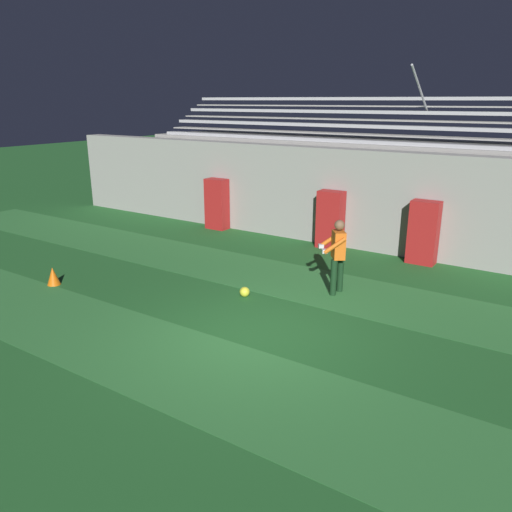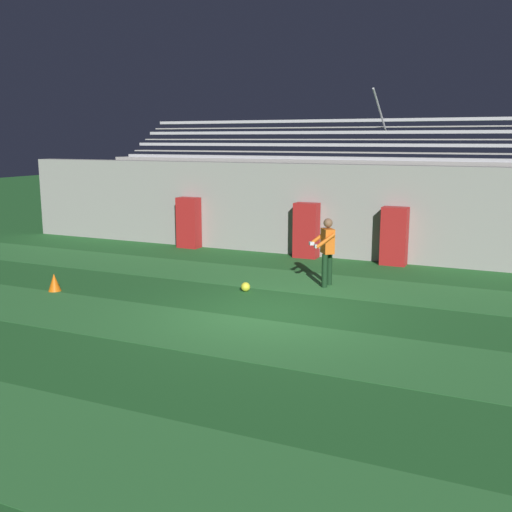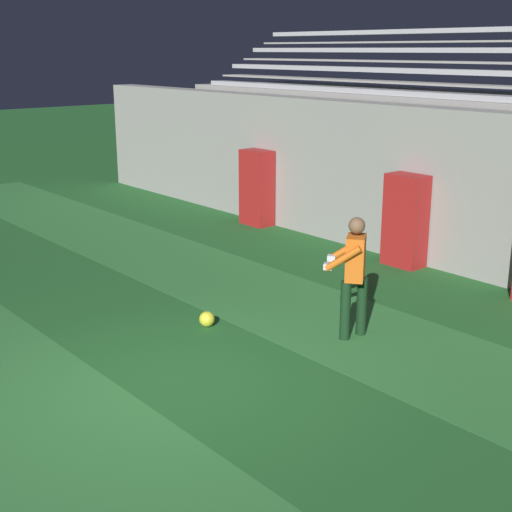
% 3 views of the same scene
% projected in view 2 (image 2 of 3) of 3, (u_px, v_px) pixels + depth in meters
% --- Properties ---
extents(ground_plane, '(80.00, 80.00, 0.00)m').
position_uv_depth(ground_plane, '(269.00, 314.00, 12.33)').
color(ground_plane, '#236028').
extents(turf_stripe_near, '(28.00, 2.23, 0.01)m').
position_uv_depth(turf_stripe_near, '(66.00, 448.00, 6.97)').
color(turf_stripe_near, '#337A38').
rests_on(turf_stripe_near, ground).
extents(turf_stripe_mid, '(28.00, 2.23, 0.01)m').
position_uv_depth(turf_stripe_mid, '(235.00, 335.00, 10.95)').
color(turf_stripe_mid, '#337A38').
rests_on(turf_stripe_mid, ground).
extents(turf_stripe_far, '(28.00, 2.23, 0.01)m').
position_uv_depth(turf_stripe_far, '(315.00, 283.00, 14.93)').
color(turf_stripe_far, '#337A38').
rests_on(turf_stripe_far, ground).
extents(back_wall, '(24.00, 0.60, 2.80)m').
position_uv_depth(back_wall, '(355.00, 212.00, 17.87)').
color(back_wall, '#999691').
rests_on(back_wall, ground).
extents(padding_pillar_gate_left, '(0.72, 0.44, 1.66)m').
position_uv_depth(padding_pillar_gate_left, '(306.00, 230.00, 18.02)').
color(padding_pillar_gate_left, '#B21E1E').
rests_on(padding_pillar_gate_left, ground).
extents(padding_pillar_gate_right, '(0.72, 0.44, 1.66)m').
position_uv_depth(padding_pillar_gate_right, '(394.00, 236.00, 16.95)').
color(padding_pillar_gate_right, '#B21E1E').
rests_on(padding_pillar_gate_right, ground).
extents(padding_pillar_far_left, '(0.72, 0.44, 1.66)m').
position_uv_depth(padding_pillar_far_left, '(189.00, 223.00, 19.69)').
color(padding_pillar_far_left, '#B21E1E').
rests_on(padding_pillar_far_left, ground).
extents(bleacher_stand, '(18.00, 3.35, 5.03)m').
position_uv_depth(bleacher_stand, '(371.00, 202.00, 19.63)').
color(bleacher_stand, '#999691').
rests_on(bleacher_stand, ground).
extents(goalkeeper, '(0.72, 0.74, 1.67)m').
position_uv_depth(goalkeeper, '(327.00, 248.00, 14.45)').
color(goalkeeper, '#143319').
rests_on(goalkeeper, ground).
extents(soccer_ball, '(0.22, 0.22, 0.22)m').
position_uv_depth(soccer_ball, '(246.00, 287.00, 14.11)').
color(soccer_ball, yellow).
rests_on(soccer_ball, ground).
extents(traffic_cone, '(0.30, 0.30, 0.42)m').
position_uv_depth(traffic_cone, '(54.00, 282.00, 14.13)').
color(traffic_cone, orange).
rests_on(traffic_cone, ground).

